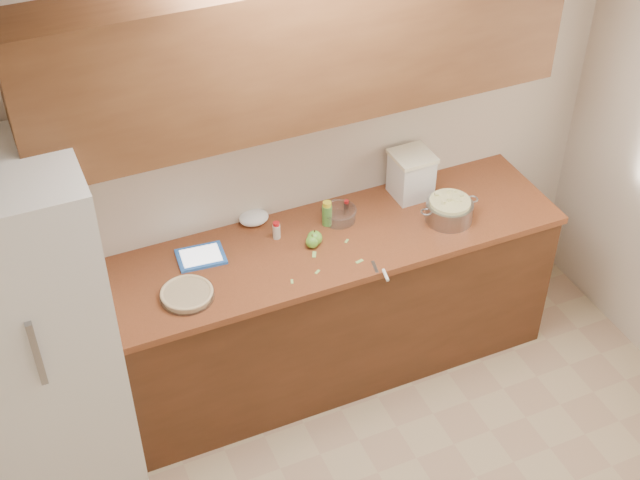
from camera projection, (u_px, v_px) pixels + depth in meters
name	position (u px, v px, depth m)	size (l,w,h in m)	color
room_shell	(475.00, 397.00, 3.27)	(3.60, 3.60, 3.60)	tan
counter_run	(316.00, 309.00, 4.84)	(2.64, 0.68, 0.92)	#532B17
upper_cabinets	(301.00, 47.00, 4.01)	(2.60, 0.34, 0.70)	brown
fridge	(31.00, 331.00, 4.09)	(0.70, 0.70, 1.80)	silver
pie	(187.00, 294.00, 4.23)	(0.26, 0.26, 0.04)	silver
colander	(449.00, 210.00, 4.67)	(0.34, 0.25, 0.13)	gray
flour_canister	(411.00, 174.00, 4.80)	(0.22, 0.22, 0.26)	silver
tablet	(201.00, 257.00, 4.46)	(0.25, 0.20, 0.02)	blue
paring_knife	(384.00, 274.00, 4.36)	(0.05, 0.17, 0.02)	gray
lemon_bottle	(327.00, 214.00, 4.64)	(0.05, 0.05, 0.14)	#4C8C38
cinnamon_shaker	(276.00, 230.00, 4.56)	(0.04, 0.04, 0.10)	beige
vanilla_bottle	(346.00, 207.00, 4.73)	(0.03, 0.03, 0.08)	black
mixing_bowl	(339.00, 214.00, 4.69)	(0.19, 0.19, 0.07)	silver
paper_towel	(254.00, 218.00, 4.67)	(0.16, 0.13, 0.07)	white
apple_left	(312.00, 242.00, 4.51)	(0.07, 0.07, 0.08)	#5EA22E
apple_center	(315.00, 238.00, 4.53)	(0.08, 0.08, 0.09)	#5EA22E
peel_a	(347.00, 241.00, 4.57)	(0.03, 0.01, 0.00)	#9AC961
peel_b	(314.00, 255.00, 4.48)	(0.05, 0.02, 0.00)	#9AC961
peel_c	(292.00, 282.00, 4.33)	(0.03, 0.01, 0.00)	#9AC961
peel_d	(359.00, 261.00, 4.44)	(0.04, 0.02, 0.00)	#9AC961
peel_e	(317.00, 272.00, 4.38)	(0.03, 0.01, 0.00)	#9AC961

